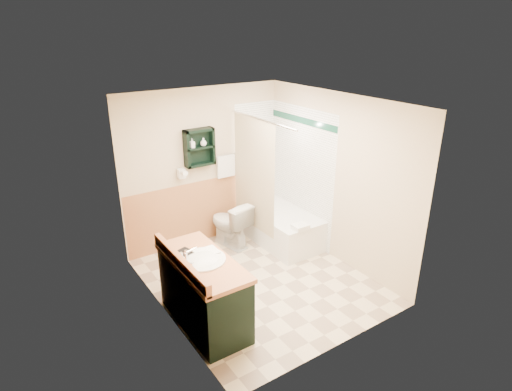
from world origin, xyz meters
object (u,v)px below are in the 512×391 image
(vanity_book, at_px, (180,248))
(soap_bottle_b, at_px, (203,143))
(hair_dryer, at_px, (181,173))
(wall_shelf, at_px, (199,147))
(soap_bottle_a, at_px, (192,146))
(toilet, at_px, (230,224))
(vanity, at_px, (204,292))
(bathtub, at_px, (278,225))

(vanity_book, height_order, soap_bottle_b, soap_bottle_b)
(hair_dryer, bearing_deg, soap_bottle_b, -4.70)
(hair_dryer, distance_m, vanity_book, 1.78)
(wall_shelf, distance_m, soap_bottle_a, 0.13)
(toilet, relative_size, soap_bottle_a, 5.35)
(wall_shelf, height_order, soap_bottle_a, wall_shelf)
(vanity, xyz_separation_m, vanity_book, (-0.17, 0.20, 0.52))
(vanity, relative_size, bathtub, 0.87)
(soap_bottle_a, bearing_deg, soap_bottle_b, 0.00)
(wall_shelf, relative_size, soap_bottle_a, 4.07)
(wall_shelf, xyz_separation_m, hair_dryer, (-0.30, 0.02, -0.35))
(hair_dryer, height_order, vanity, hair_dryer)
(hair_dryer, height_order, soap_bottle_b, soap_bottle_b)
(bathtub, distance_m, toilet, 0.78)
(hair_dryer, xyz_separation_m, soap_bottle_a, (0.18, -0.03, 0.40))
(vanity, bearing_deg, bathtub, 31.68)
(toilet, bearing_deg, bathtub, 148.48)
(wall_shelf, bearing_deg, hair_dryer, 175.24)
(vanity, height_order, soap_bottle_b, soap_bottle_b)
(soap_bottle_a, bearing_deg, vanity, -113.91)
(bathtub, relative_size, soap_bottle_b, 12.64)
(vanity_book, bearing_deg, hair_dryer, 48.18)
(toilet, xyz_separation_m, vanity_book, (-1.36, -1.26, 0.58))
(soap_bottle_a, bearing_deg, bathtub, -26.61)
(vanity, bearing_deg, soap_bottle_a, 66.09)
(hair_dryer, xyz_separation_m, toilet, (0.60, -0.33, -0.85))
(hair_dryer, relative_size, bathtub, 0.16)
(vanity, bearing_deg, hair_dryer, 71.58)
(vanity, relative_size, vanity_book, 6.03)
(vanity_book, bearing_deg, vanity, -67.23)
(wall_shelf, distance_m, vanity_book, 1.98)
(wall_shelf, bearing_deg, soap_bottle_a, -177.53)
(wall_shelf, xyz_separation_m, vanity_book, (-1.06, -1.56, -0.62))
(vanity_book, bearing_deg, soap_bottle_a, 42.53)
(wall_shelf, height_order, vanity, wall_shelf)
(hair_dryer, distance_m, vanity, 2.04)
(vanity, distance_m, vanity_book, 0.58)
(soap_bottle_a, xyz_separation_m, soap_bottle_b, (0.18, 0.00, 0.02))
(toilet, xyz_separation_m, soap_bottle_b, (-0.24, 0.30, 1.26))
(wall_shelf, relative_size, toilet, 0.76)
(hair_dryer, height_order, bathtub, hair_dryer)
(toilet, bearing_deg, soap_bottle_a, -46.14)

